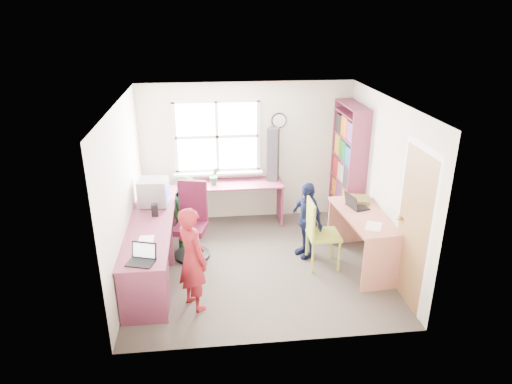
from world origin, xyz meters
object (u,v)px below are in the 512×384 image
swivel_chair (192,225)px  person_navy (307,220)px  right_desk (365,228)px  laptop_right (355,204)px  bookshelf (348,170)px  person_red (192,259)px  cd_tower (273,155)px  l_desk (165,251)px  crt_monitor (154,192)px  wooden_chair (318,231)px  person_green (188,210)px  laptop_left (142,257)px  potted_plant (214,176)px

swivel_chair → person_navy: size_ratio=0.98×
right_desk → laptop_right: bearing=107.1°
bookshelf → person_red: bearing=-140.8°
swivel_chair → cd_tower: bearing=53.0°
l_desk → bookshelf: bearing=26.4°
crt_monitor → person_navy: 2.32m
crt_monitor → swivel_chair: bearing=-17.6°
swivel_chair → person_navy: bearing=7.5°
crt_monitor → l_desk: bearing=-73.5°
laptop_right → cd_tower: size_ratio=0.41×
swivel_chair → wooden_chair: 1.88m
crt_monitor → person_green: (0.48, 0.15, -0.39)m
l_desk → person_navy: bearing=13.2°
person_navy → swivel_chair: bearing=-119.7°
swivel_chair → laptop_right: bearing=6.6°
wooden_chair → person_green: person_green is taller
bookshelf → person_green: bookshelf is taller
wooden_chair → laptop_left: bearing=-159.2°
crt_monitor → laptop_left: 1.66m
bookshelf → laptop_left: (-3.14, -2.20, -0.20)m
person_green → laptop_left: bearing=169.4°
l_desk → person_navy: person_navy is taller
swivel_chair → person_red: person_red is taller
person_navy → laptop_right: bearing=57.2°
person_green → crt_monitor: bearing=111.1°
person_green → swivel_chair: bearing=-165.0°
laptop_left → person_green: person_green is taller
bookshelf → crt_monitor: (-3.15, -0.55, -0.04)m
swivel_chair → wooden_chair: swivel_chair is taller
wooden_chair → cd_tower: cd_tower is taller
laptop_left → right_desk: bearing=33.7°
l_desk → wooden_chair: wooden_chair is taller
person_red → wooden_chair: bearing=-101.0°
bookshelf → cd_tower: (-1.22, 0.31, 0.21)m
right_desk → person_green: person_green is taller
right_desk → wooden_chair: wooden_chair is taller
crt_monitor → cd_tower: (1.93, 0.86, 0.25)m
bookshelf → swivel_chair: (-2.60, -0.78, -0.50)m
potted_plant → cd_tower: bearing=5.9°
right_desk → cd_tower: 2.08m
person_green → bookshelf: bearing=-77.5°
cd_tower → l_desk: bearing=-115.0°
right_desk → cd_tower: (-1.09, 1.66, 0.62)m
person_red → person_navy: bearing=-91.5°
l_desk → potted_plant: size_ratio=9.47×
wooden_chair → person_green: bearing=154.1°
potted_plant → right_desk: bearing=-36.6°
l_desk → potted_plant: (0.74, 1.68, 0.45)m
wooden_chair → bookshelf: bearing=58.5°
wooden_chair → person_red: bearing=-156.3°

